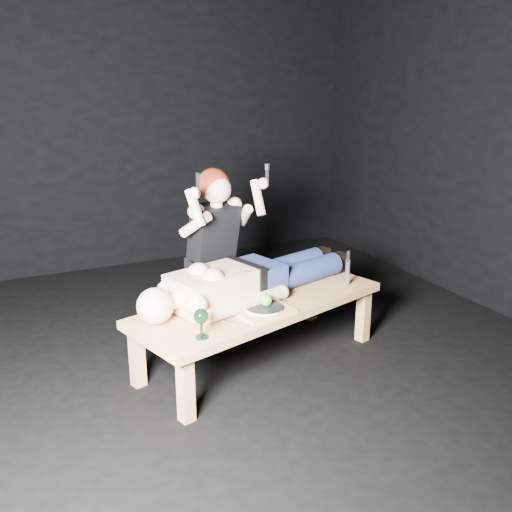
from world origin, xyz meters
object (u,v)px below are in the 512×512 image
kneeling_woman (208,250)px  goblet (201,324)px  carving_knife (348,268)px  table (259,331)px  serving_tray (264,311)px  lying_man (253,273)px

kneeling_woman → goblet: bearing=-126.2°
kneeling_woman → carving_knife: 1.04m
goblet → carving_knife: carving_knife is taller
kneeling_woman → goblet: size_ratio=7.25×
table → goblet: (-0.55, -0.38, 0.32)m
table → goblet: 0.74m
serving_tray → table: bearing=72.1°
table → carving_knife: carving_knife is taller
lying_man → goblet: (-0.58, -0.52, -0.05)m
table → carving_knife: bearing=-16.1°
lying_man → kneeling_woman: 0.48m
lying_man → serving_tray: bearing=-120.0°
serving_tray → kneeling_woman: bearing=95.3°
lying_man → serving_tray: size_ratio=5.49×
kneeling_woman → serving_tray: (0.07, -0.79, -0.20)m
lying_man → table: bearing=-114.2°
serving_tray → goblet: goblet is taller
lying_man → goblet: bearing=-153.7°
kneeling_woman → lying_man: bearing=-83.5°
kneeling_woman → goblet: (-0.42, -0.97, -0.12)m
serving_tray → goblet: (-0.49, -0.18, 0.08)m
lying_man → serving_tray: lying_man is taller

